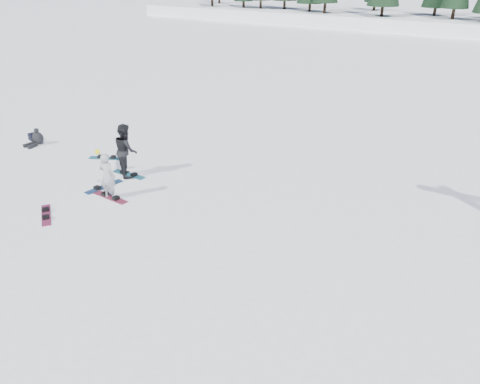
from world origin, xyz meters
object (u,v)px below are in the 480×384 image
Objects in this scene: snowboarder_man at (126,150)px; snowboard_loose_b at (46,215)px; seated_rider at (37,138)px; gear_bag at (33,137)px; snowboarder_woman at (107,176)px; snowboard_loose_c at (107,158)px; snowboard_loose_a at (104,187)px.

snowboarder_man is 1.36× the size of snowboard_loose_b.
seated_rider reaches higher than snowboard_loose_b.
gear_bag is (-6.58, 0.36, -0.87)m from snowboarder_man.
snowboarder_woman reaches higher than gear_bag.
snowboarder_woman is 7.07m from seated_rider.
seated_rider is at bearing 161.63° from snowboard_loose_c.
snowboard_loose_b is 2.51m from snowboard_loose_a.
snowboard_loose_c is at bearing 150.41° from snowboard_loose_b.
seated_rider reaches higher than snowboard_loose_c.
snowboarder_woman reaches higher than snowboard_loose_a.
seated_rider is 0.61× the size of snowboard_loose_b.
snowboarder_woman reaches higher than snowboard_loose_c.
snowboard_loose_a is at bearing 127.56° from snowboarder_man.
snowboard_loose_a is at bearing -70.55° from snowboard_loose_c.
snowboarder_man is 4.54× the size of gear_bag.
gear_bag is at bearing -176.97° from snowboard_loose_b.
seated_rider is 0.61× the size of snowboard_loose_c.
snowboarder_man is 2.34m from snowboard_loose_c.
snowboard_loose_a is (6.64, -1.65, -0.14)m from gear_bag.
gear_bag is at bearing 82.29° from snowboard_loose_a.
gear_bag is at bearing -26.77° from snowboarder_woman.
snowboarder_woman is 1.20× the size of snowboard_loose_c.
snowboard_loose_c is (-2.00, 0.68, -1.01)m from snowboarder_man.
snowboarder_woman is at bearing -15.77° from gear_bag.
snowboarder_woman is at bearing 104.20° from snowboard_loose_b.
snowboarder_man reaches higher than snowboard_loose_a.
seated_rider is at bearing -19.55° from gear_bag.
seated_rider is 2.03× the size of gear_bag.
snowboard_loose_c is (3.88, 0.57, -0.28)m from seated_rider.
snowboard_loose_a is at bearing -39.59° from snowboarder_woman.
snowboarder_woman is 0.88× the size of snowboarder_man.
snowboarder_man reaches higher than snowboard_loose_c.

